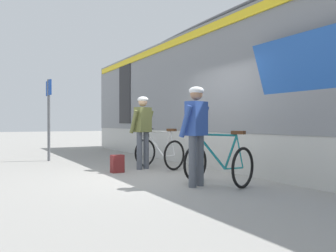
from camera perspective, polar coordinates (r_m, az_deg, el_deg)
ground_plane at (r=7.25m, az=-0.71°, el=-8.39°), size 80.00×80.00×0.00m
train_car at (r=8.63m, az=19.88°, el=6.10°), size 3.31×19.29×3.88m
cyclist_near_in_blue at (r=6.11m, az=4.66°, el=-0.13°), size 0.66×0.46×1.76m
cyclist_far_in_olive at (r=8.40m, az=-4.18°, el=0.06°), size 0.66×0.44×1.76m
bicycle_near_teal at (r=6.36m, az=8.26°, el=-6.00°), size 1.03×1.25×0.99m
bicycle_far_white at (r=8.56m, az=-1.43°, el=-4.30°), size 1.00×1.23×0.99m
backpack_on_platform at (r=7.93m, az=-8.35°, el=-6.16°), size 0.29×0.20×0.40m
platform_sign_post at (r=10.78m, az=-19.04°, el=3.16°), size 0.08×0.70×2.40m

